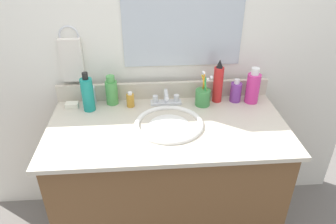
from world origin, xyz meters
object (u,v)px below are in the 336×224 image
(hand_towel, at_px, (72,60))
(bottle_oil_amber, at_px, (130,100))
(bottle_spray_red, at_px, (218,83))
(bottle_cream_purple, at_px, (236,92))
(bottle_gel_clear, at_px, (90,95))
(soap_bar, at_px, (72,105))
(bottle_soap_pink, at_px, (253,87))
(faucet, at_px, (166,99))
(cup_green, at_px, (203,97))
(bottle_toner_green, at_px, (112,91))
(bottle_mouthwash_teal, at_px, (88,94))

(hand_towel, height_order, bottle_oil_amber, hand_towel)
(bottle_spray_red, bearing_deg, bottle_cream_purple, -4.49)
(bottle_gel_clear, distance_m, soap_bar, 0.10)
(bottle_oil_amber, xyz_separation_m, bottle_soap_pink, (0.63, 0.00, 0.05))
(faucet, distance_m, soap_bar, 0.48)
(bottle_spray_red, height_order, bottle_soap_pink, bottle_spray_red)
(bottle_gel_clear, xyz_separation_m, cup_green, (0.58, -0.06, -0.00))
(bottle_cream_purple, bearing_deg, soap_bar, -179.83)
(faucet, relative_size, bottle_soap_pink, 0.84)
(bottle_gel_clear, xyz_separation_m, bottle_soap_pink, (0.84, -0.05, 0.04))
(bottle_oil_amber, distance_m, cup_green, 0.37)
(bottle_spray_red, bearing_deg, bottle_toner_green, 178.57)
(faucet, height_order, bottle_spray_red, bottle_spray_red)
(bottle_toner_green, distance_m, bottle_oil_amber, 0.11)
(hand_towel, bearing_deg, bottle_mouthwash_teal, -57.91)
(hand_towel, distance_m, soap_bar, 0.23)
(bottle_cream_purple, xyz_separation_m, cup_green, (-0.18, -0.03, -0.01))
(hand_towel, bearing_deg, faucet, -11.73)
(bottle_oil_amber, xyz_separation_m, cup_green, (0.37, -0.01, 0.01))
(bottle_oil_amber, relative_size, bottle_soap_pink, 0.43)
(bottle_spray_red, bearing_deg, soap_bar, -179.24)
(bottle_soap_pink, xyz_separation_m, cup_green, (-0.26, -0.01, -0.04))
(hand_towel, xyz_separation_m, bottle_mouthwash_teal, (0.08, -0.12, -0.13))
(bottle_toner_green, distance_m, bottle_soap_pink, 0.73)
(bottle_mouthwash_teal, height_order, bottle_soap_pink, bottle_mouthwash_teal)
(bottle_toner_green, height_order, soap_bar, bottle_toner_green)
(bottle_spray_red, distance_m, bottle_mouthwash_teal, 0.66)
(soap_bar, bearing_deg, hand_towel, 80.21)
(bottle_spray_red, bearing_deg, cup_green, -156.02)
(bottle_mouthwash_teal, relative_size, bottle_cream_purple, 1.63)
(hand_towel, xyz_separation_m, cup_green, (0.66, -0.12, -0.17))
(bottle_mouthwash_teal, bearing_deg, bottle_toner_green, 27.76)
(soap_bar, bearing_deg, bottle_soap_pink, -0.84)
(bottle_oil_amber, distance_m, bottle_soap_pink, 0.63)
(faucet, height_order, bottle_soap_pink, bottle_soap_pink)
(bottle_cream_purple, relative_size, soap_bar, 1.95)
(bottle_soap_pink, distance_m, bottle_cream_purple, 0.09)
(bottle_soap_pink, bearing_deg, bottle_toner_green, 177.06)
(faucet, relative_size, bottle_gel_clear, 1.45)
(bottle_toner_green, height_order, bottle_spray_red, bottle_spray_red)
(cup_green, bearing_deg, bottle_gel_clear, 173.90)
(hand_towel, relative_size, faucet, 1.38)
(bottle_toner_green, bearing_deg, hand_towel, 160.66)
(bottle_toner_green, bearing_deg, bottle_cream_purple, -1.89)
(bottle_oil_amber, bearing_deg, bottle_cream_purple, 1.77)
(bottle_soap_pink, height_order, cup_green, bottle_soap_pink)
(bottle_toner_green, relative_size, cup_green, 0.87)
(bottle_mouthwash_teal, distance_m, soap_bar, 0.13)
(bottle_cream_purple, height_order, soap_bar, bottle_cream_purple)
(bottle_soap_pink, height_order, soap_bar, bottle_soap_pink)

